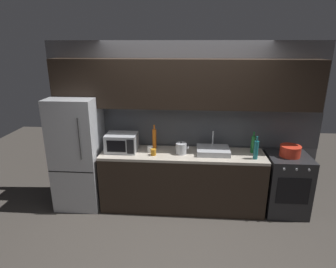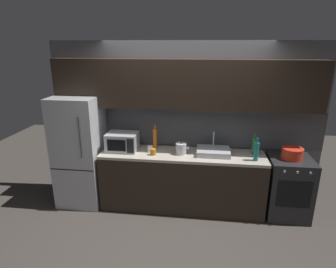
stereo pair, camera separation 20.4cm
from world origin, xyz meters
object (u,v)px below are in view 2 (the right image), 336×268
wine_bottle_orange (155,139)px  mug_white (150,149)px  refrigerator (80,151)px  wine_bottle_green (254,146)px  microwave (122,142)px  cooking_pot (292,153)px  mug_amber (153,152)px  wine_bottle_teal (256,151)px  oven_range (288,187)px  kettle (181,149)px

wine_bottle_orange → mug_white: (-0.05, -0.14, -0.12)m
refrigerator → wine_bottle_green: refrigerator is taller
microwave → cooking_pot: size_ratio=1.57×
mug_amber → wine_bottle_green: bearing=8.5°
wine_bottle_teal → cooking_pot: 0.54m
mug_amber → refrigerator: bearing=174.4°
microwave → wine_bottle_green: 1.96m
cooking_pot → microwave: bearing=179.6°
oven_range → wine_bottle_green: wine_bottle_green is taller
refrigerator → wine_bottle_teal: 2.64m
microwave → cooking_pot: 2.47m
mug_white → mug_amber: (0.06, -0.12, 0.00)m
microwave → wine_bottle_orange: (0.48, 0.13, 0.03)m
refrigerator → oven_range: refrigerator is taller
microwave → mug_amber: bearing=-15.1°
microwave → kettle: (0.90, -0.04, -0.05)m
mug_amber → kettle: bearing=12.7°
wine_bottle_orange → mug_white: bearing=-109.0°
kettle → oven_range: bearing=0.8°
oven_range → wine_bottle_green: (-0.51, 0.10, 0.58)m
mug_amber → cooking_pot: 1.98m
microwave → kettle: 0.90m
kettle → mug_amber: bearing=-167.3°
oven_range → cooking_pot: size_ratio=3.07×
wine_bottle_green → mug_white: wine_bottle_green is taller
refrigerator → cooking_pot: refrigerator is taller
refrigerator → oven_range: bearing=-0.0°
oven_range → cooking_pot: (-0.00, 0.00, 0.53)m
wine_bottle_orange → cooking_pot: bearing=-4.2°
refrigerator → kettle: (1.58, -0.02, 0.12)m
wine_bottle_teal → mug_white: bearing=174.7°
wine_bottle_green → mug_white: size_ratio=3.48×
oven_range → wine_bottle_orange: wine_bottle_orange is taller
mug_white → mug_amber: bearing=-61.4°
mug_white → mug_amber: same height
mug_white → wine_bottle_green: bearing=3.8°
wine_bottle_green → cooking_pot: size_ratio=1.10×
wine_bottle_orange → wine_bottle_green: bearing=-1.6°
mug_white → mug_amber: 0.13m
mug_amber → wine_bottle_teal: bearing=-1.0°
wine_bottle_green → wine_bottle_orange: size_ratio=0.84×
wine_bottle_orange → mug_amber: bearing=-86.7°
refrigerator → cooking_pot: bearing=0.0°
wine_bottle_green → mug_white: (-1.53, -0.10, -0.09)m
kettle → mug_white: (-0.47, 0.03, -0.04)m
refrigerator → wine_bottle_orange: refrigerator is taller
refrigerator → wine_bottle_green: bearing=2.2°
refrigerator → wine_bottle_teal: (2.63, -0.14, 0.18)m
oven_range → mug_amber: size_ratio=9.64×
oven_range → kettle: (-1.57, -0.02, 0.53)m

